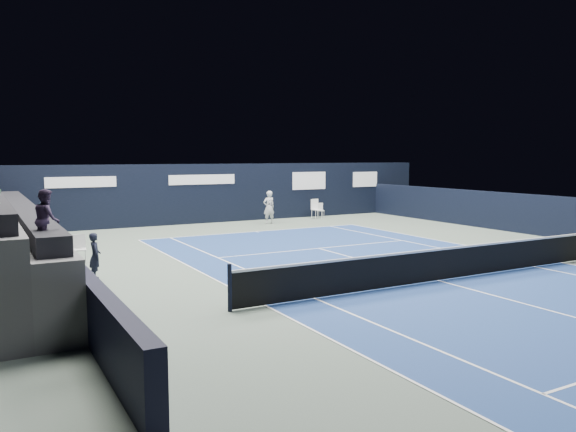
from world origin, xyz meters
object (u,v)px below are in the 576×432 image
folding_chair_back_a (320,209)px  line_judge_chair (79,246)px  tennis_player (269,207)px  tennis_net (439,263)px  folding_chair_back_b (316,207)px

folding_chair_back_a → line_judge_chair: size_ratio=0.88×
folding_chair_back_a → line_judge_chair: bearing=-136.2°
folding_chair_back_a → tennis_player: size_ratio=0.47×
line_judge_chair → tennis_net: (8.41, -7.98, -0.01)m
folding_chair_back_a → tennis_player: tennis_player is taller
tennis_net → tennis_player: bearing=82.2°
line_judge_chair → tennis_player: tennis_player is taller
line_judge_chair → tennis_player: (10.37, 6.40, 0.34)m
folding_chair_back_a → folding_chair_back_b: folding_chair_back_b is taller
folding_chair_back_b → tennis_net: bearing=-112.3°
folding_chair_back_b → line_judge_chair: 15.66m
tennis_player → folding_chair_back_a: bearing=19.4°
line_judge_chair → tennis_player: bearing=38.5°
folding_chair_back_b → tennis_net: size_ratio=0.08×
folding_chair_back_b → line_judge_chair: size_ratio=1.19×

